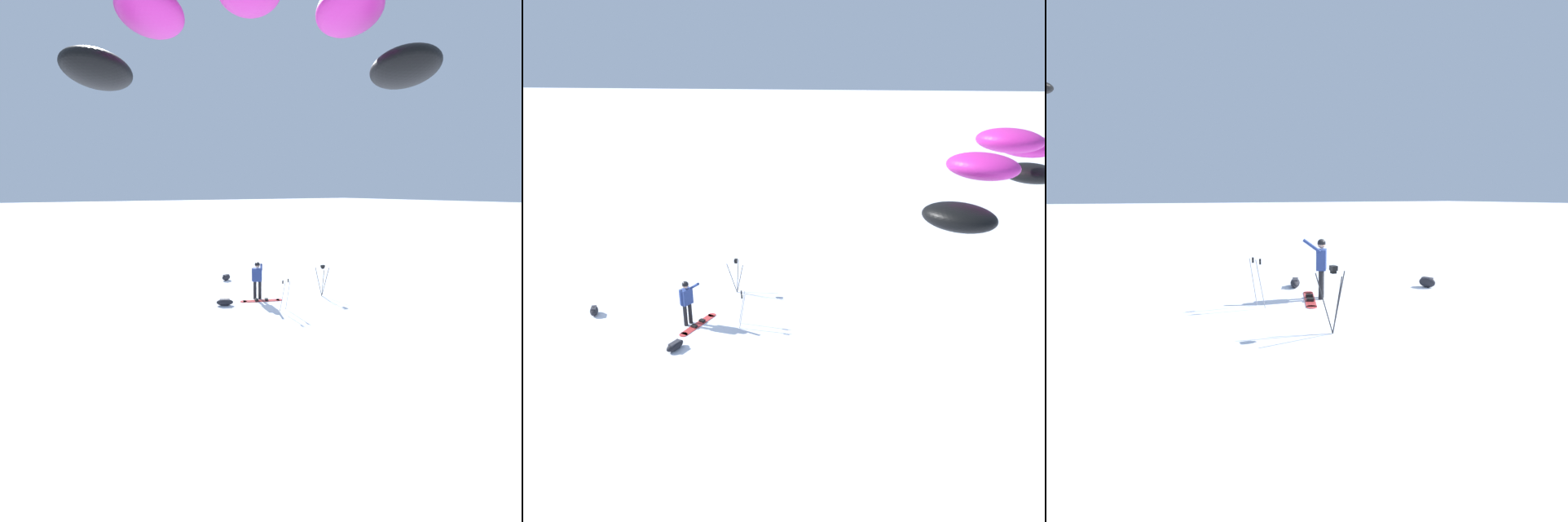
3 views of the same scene
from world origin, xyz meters
TOP-DOWN VIEW (x-y plane):
  - ground_plane at (0.00, 0.00)m, footprint 300.00×300.00m
  - snowboarder at (0.77, -0.64)m, footprint 0.76×0.48m
  - snowboard at (1.12, -0.64)m, footprint 0.89×1.74m
  - traction_kite at (9.03, -5.55)m, footprint 3.69×4.94m
  - gear_bag_large at (-2.89, -0.45)m, footprint 0.46×0.60m
  - camera_tripod at (1.91, 2.10)m, footprint 0.69×0.58m
  - gear_bag_small at (0.85, -2.26)m, footprint 0.57×0.76m
  - ski_poles at (2.70, -0.47)m, footprint 0.34×0.41m

SIDE VIEW (x-z plane):
  - ground_plane at x=0.00m, z-range 0.00..0.00m
  - snowboard at x=1.12m, z-range -0.03..0.07m
  - gear_bag_small at x=0.85m, z-range 0.01..0.28m
  - gear_bag_large at x=-2.89m, z-range 0.01..0.33m
  - ski_poles at x=2.70m, z-range 0.20..1.49m
  - snowboarder at x=0.77m, z-range 0.17..1.87m
  - camera_tripod at x=1.91m, z-range 0.30..1.75m
  - traction_kite at x=9.03m, z-range 6.12..7.52m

